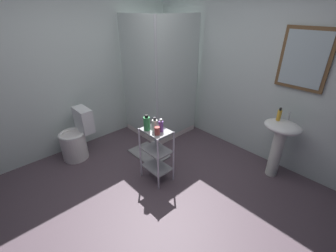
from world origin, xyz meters
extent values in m
cube|color=#52424C|center=(0.00, 0.00, -0.01)|extent=(4.20, 4.20, 0.02)
cube|color=silver|center=(0.00, 1.85, 1.25)|extent=(4.20, 0.10, 2.50)
cube|color=brown|center=(0.72, 1.78, 1.53)|extent=(0.56, 0.03, 0.72)
cube|color=silver|center=(0.72, 1.76, 1.53)|extent=(0.48, 0.01, 0.64)
cube|color=silver|center=(-1.85, 0.00, 1.25)|extent=(0.10, 4.20, 2.50)
cube|color=white|center=(-1.31, 1.27, 0.05)|extent=(0.90, 0.90, 0.10)
cube|color=silver|center=(-1.31, 0.82, 1.05)|extent=(0.90, 0.02, 1.90)
cube|color=silver|center=(-0.86, 1.27, 1.05)|extent=(0.02, 0.90, 1.90)
cylinder|color=silver|center=(-0.86, 0.82, 1.05)|extent=(0.04, 0.04, 1.90)
cylinder|color=silver|center=(-1.31, 1.27, 0.10)|extent=(0.08, 0.08, 0.00)
cylinder|color=white|center=(0.75, 1.52, 0.34)|extent=(0.15, 0.15, 0.68)
ellipsoid|color=white|center=(0.75, 1.52, 0.75)|extent=(0.46, 0.37, 0.13)
cylinder|color=silver|center=(0.75, 1.64, 0.86)|extent=(0.03, 0.03, 0.10)
cylinder|color=white|center=(-1.48, -0.31, 0.20)|extent=(0.37, 0.37, 0.40)
torus|color=white|center=(-1.48, -0.31, 0.42)|extent=(0.37, 0.37, 0.04)
cube|color=white|center=(-1.48, -0.10, 0.58)|extent=(0.35, 0.17, 0.36)
cylinder|color=silver|center=(-0.45, 0.17, 0.37)|extent=(0.02, 0.02, 0.74)
cylinder|color=silver|center=(-0.09, 0.17, 0.37)|extent=(0.02, 0.02, 0.74)
cylinder|color=silver|center=(-0.45, 0.43, 0.37)|extent=(0.02, 0.02, 0.74)
cylinder|color=silver|center=(-0.09, 0.43, 0.37)|extent=(0.02, 0.02, 0.74)
cube|color=#99999E|center=(-0.27, 0.30, 0.18)|extent=(0.36, 0.26, 0.02)
cube|color=#99999E|center=(-0.27, 0.30, 0.45)|extent=(0.36, 0.26, 0.02)
cube|color=#99999E|center=(-0.27, 0.30, 0.73)|extent=(0.36, 0.26, 0.02)
cylinder|color=gold|center=(0.68, 1.52, 0.88)|extent=(0.05, 0.05, 0.14)
cylinder|color=black|center=(0.68, 1.52, 0.96)|extent=(0.03, 0.03, 0.03)
cylinder|color=#389853|center=(-0.35, 0.23, 0.82)|extent=(0.08, 0.08, 0.17)
cylinder|color=black|center=(-0.35, 0.23, 0.93)|extent=(0.04, 0.04, 0.03)
cylinder|color=#7B47A2|center=(-0.21, 0.33, 0.81)|extent=(0.06, 0.06, 0.13)
cylinder|color=silver|center=(-0.21, 0.33, 0.89)|extent=(0.03, 0.03, 0.03)
cylinder|color=white|center=(-0.26, 0.28, 0.81)|extent=(0.07, 0.07, 0.14)
cylinder|color=#333338|center=(-0.26, 0.28, 0.90)|extent=(0.04, 0.04, 0.04)
cylinder|color=#B24742|center=(-0.18, 0.24, 0.79)|extent=(0.06, 0.06, 0.10)
cube|color=gray|center=(-0.79, 0.57, 0.01)|extent=(0.60, 0.40, 0.02)
camera|label=1|loc=(1.65, -1.28, 2.10)|focal=24.70mm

